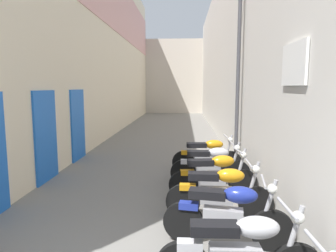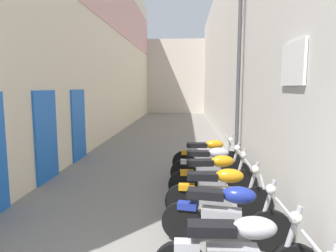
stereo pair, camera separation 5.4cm
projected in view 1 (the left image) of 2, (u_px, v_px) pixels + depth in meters
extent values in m
plane|color=slate|center=(161.00, 144.00, 12.00)|extent=(40.83, 40.83, 0.00)
cube|color=beige|center=(106.00, 39.00, 13.54)|extent=(0.40, 24.83, 8.87)
cube|color=blue|center=(46.00, 136.00, 7.22)|extent=(0.06, 1.10, 2.20)
cube|color=blue|center=(78.00, 125.00, 9.40)|extent=(0.06, 1.10, 2.20)
cube|color=beige|center=(224.00, 56.00, 13.36)|extent=(0.40, 24.83, 7.30)
cube|color=white|center=(294.00, 64.00, 4.19)|extent=(0.04, 0.90, 0.60)
cube|color=beige|center=(174.00, 77.00, 26.85)|extent=(7.92, 2.00, 6.37)
cylinder|color=#9E9EA3|center=(321.00, 248.00, 2.40)|extent=(0.04, 0.58, 0.04)
ellipsoid|color=#B7B7BC|center=(257.00, 227.00, 3.22)|extent=(0.48, 0.27, 0.24)
cube|color=black|center=(214.00, 228.00, 3.24)|extent=(0.52, 0.23, 0.12)
cylinder|color=#9E9EA3|center=(292.00, 239.00, 3.22)|extent=(0.25, 0.06, 0.77)
cylinder|color=#9E9EA3|center=(287.00, 208.00, 3.18)|extent=(0.04, 0.58, 0.04)
sphere|color=silver|center=(298.00, 217.00, 3.19)|extent=(0.14, 0.14, 0.14)
cube|color=#B7B7BC|center=(190.00, 245.00, 3.28)|extent=(0.28, 0.14, 0.10)
cylinder|color=black|center=(272.00, 231.00, 4.15)|extent=(0.61, 0.18, 0.60)
cylinder|color=black|center=(183.00, 222.00, 4.42)|extent=(0.61, 0.18, 0.60)
cube|color=#9E9EA3|center=(223.00, 218.00, 4.28)|extent=(0.59, 0.29, 0.28)
ellipsoid|color=navy|center=(240.00, 195.00, 4.19)|extent=(0.52, 0.33, 0.24)
cube|color=black|center=(207.00, 194.00, 4.29)|extent=(0.55, 0.30, 0.12)
cylinder|color=#9E9EA3|center=(268.00, 206.00, 4.12)|extent=(0.25, 0.10, 0.77)
cylinder|color=#9E9EA3|center=(264.00, 181.00, 4.09)|extent=(0.13, 0.58, 0.04)
sphere|color=silver|center=(272.00, 189.00, 4.08)|extent=(0.14, 0.14, 0.14)
cube|color=navy|center=(189.00, 205.00, 4.37)|extent=(0.30, 0.18, 0.10)
cylinder|color=black|center=(256.00, 203.00, 5.13)|extent=(0.60, 0.10, 0.60)
cylinder|color=black|center=(183.00, 201.00, 5.23)|extent=(0.60, 0.10, 0.60)
cube|color=#9E9EA3|center=(216.00, 195.00, 5.17)|extent=(0.57, 0.21, 0.28)
ellipsoid|color=orange|center=(230.00, 176.00, 5.10)|extent=(0.49, 0.27, 0.24)
cube|color=black|center=(203.00, 176.00, 5.14)|extent=(0.53, 0.23, 0.12)
cylinder|color=#9E9EA3|center=(252.00, 183.00, 5.09)|extent=(0.25, 0.07, 0.77)
cylinder|color=#9E9EA3|center=(249.00, 163.00, 5.05)|extent=(0.05, 0.58, 0.04)
sphere|color=silver|center=(256.00, 169.00, 5.05)|extent=(0.14, 0.14, 0.14)
cube|color=orange|center=(188.00, 187.00, 5.19)|extent=(0.28, 0.15, 0.10)
cylinder|color=black|center=(243.00, 183.00, 6.20)|extent=(0.61, 0.16, 0.60)
cylinder|color=black|center=(183.00, 185.00, 6.09)|extent=(0.61, 0.16, 0.60)
cube|color=#9E9EA3|center=(211.00, 178.00, 6.12)|extent=(0.58, 0.27, 0.28)
ellipsoid|color=orange|center=(223.00, 161.00, 6.10)|extent=(0.51, 0.32, 0.24)
cube|color=black|center=(200.00, 163.00, 6.06)|extent=(0.55, 0.29, 0.12)
cylinder|color=#9E9EA3|center=(240.00, 167.00, 6.15)|extent=(0.25, 0.09, 0.77)
cylinder|color=#9E9EA3|center=(238.00, 150.00, 6.09)|extent=(0.12, 0.58, 0.04)
sphere|color=silver|center=(243.00, 155.00, 6.12)|extent=(0.14, 0.14, 0.14)
cube|color=orange|center=(187.00, 172.00, 6.07)|extent=(0.30, 0.18, 0.10)
cylinder|color=black|center=(237.00, 173.00, 6.91)|extent=(0.60, 0.09, 0.60)
cylinder|color=black|center=(183.00, 172.00, 6.98)|extent=(0.60, 0.09, 0.60)
cube|color=#9E9EA3|center=(208.00, 168.00, 6.93)|extent=(0.56, 0.20, 0.28)
ellipsoid|color=#B7B7BC|center=(218.00, 153.00, 6.87)|extent=(0.48, 0.26, 0.24)
cube|color=black|center=(198.00, 153.00, 6.90)|extent=(0.52, 0.22, 0.12)
cylinder|color=#9E9EA3|center=(235.00, 159.00, 6.86)|extent=(0.25, 0.06, 0.77)
cylinder|color=#9E9EA3|center=(232.00, 143.00, 6.82)|extent=(0.04, 0.58, 0.04)
sphere|color=silver|center=(237.00, 148.00, 6.83)|extent=(0.14, 0.14, 0.14)
cube|color=#B7B7BC|center=(187.00, 162.00, 6.94)|extent=(0.28, 0.14, 0.10)
cylinder|color=black|center=(230.00, 162.00, 7.94)|extent=(0.60, 0.11, 0.60)
cylinder|color=black|center=(183.00, 162.00, 7.94)|extent=(0.60, 0.11, 0.60)
cube|color=#9E9EA3|center=(205.00, 158.00, 7.92)|extent=(0.57, 0.23, 0.28)
ellipsoid|color=orange|center=(214.00, 144.00, 7.88)|extent=(0.49, 0.28, 0.24)
cube|color=black|center=(197.00, 145.00, 7.88)|extent=(0.53, 0.24, 0.12)
cylinder|color=#9E9EA3|center=(228.00, 149.00, 7.89)|extent=(0.25, 0.07, 0.77)
cylinder|color=#9E9EA3|center=(226.00, 136.00, 7.85)|extent=(0.06, 0.58, 0.04)
sphere|color=silver|center=(230.00, 140.00, 7.86)|extent=(0.14, 0.14, 0.14)
cube|color=orange|center=(186.00, 153.00, 7.91)|extent=(0.29, 0.15, 0.10)
cylinder|color=#47474C|center=(238.00, 77.00, 7.88)|extent=(0.10, 0.10, 5.09)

